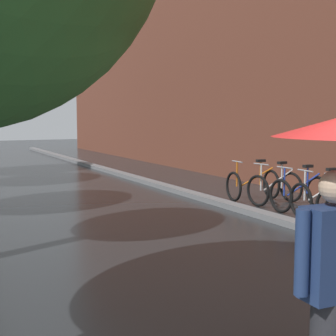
% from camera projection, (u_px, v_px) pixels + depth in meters
% --- Properties ---
extents(kerb_strip, '(0.30, 36.00, 0.12)m').
position_uv_depth(kerb_strip, '(166.00, 187.00, 13.26)').
color(kerb_strip, slate).
rests_on(kerb_strip, ground).
extents(parked_bicycle_3, '(1.14, 0.80, 0.96)m').
position_uv_depth(parked_bicycle_3, '(322.00, 198.00, 9.60)').
color(parked_bicycle_3, black).
rests_on(parked_bicycle_3, ground).
extents(parked_bicycle_4, '(1.09, 0.72, 0.96)m').
position_uv_depth(parked_bicycle_4, '(300.00, 193.00, 10.20)').
color(parked_bicycle_4, black).
rests_on(parked_bicycle_4, ground).
extents(parked_bicycle_5, '(1.14, 0.80, 0.96)m').
position_uv_depth(parked_bicycle_5, '(275.00, 188.00, 10.94)').
color(parked_bicycle_5, black).
rests_on(parked_bicycle_5, ground).
extents(parked_bicycle_6, '(1.14, 0.80, 0.96)m').
position_uv_depth(parked_bicycle_6, '(253.00, 184.00, 11.48)').
color(parked_bicycle_6, black).
rests_on(parked_bicycle_6, ground).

